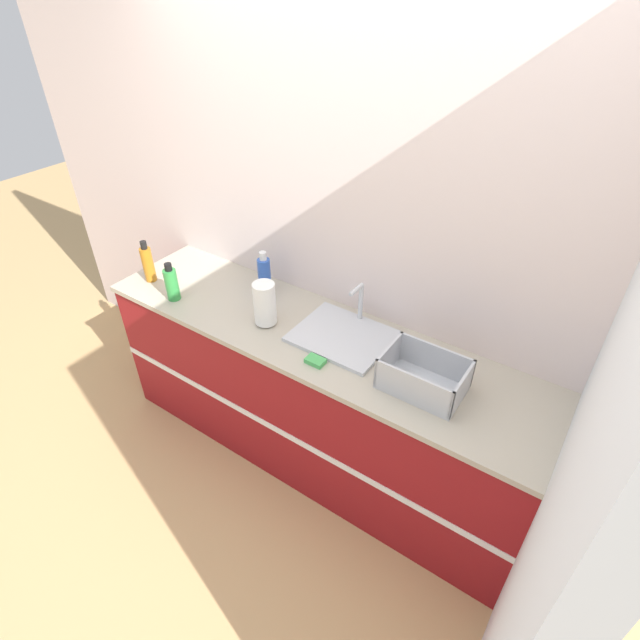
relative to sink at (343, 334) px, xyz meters
name	(u,v)px	position (x,y,z in m)	size (l,w,h in m)	color
ground_plane	(286,484)	(-0.14, -0.35, -0.92)	(12.00, 12.00, 0.00)	tan
wall_back	(351,237)	(-0.14, 0.28, 0.38)	(4.81, 0.06, 2.60)	silver
wall_right	(608,366)	(1.10, -0.05, 0.38)	(0.06, 2.60, 2.60)	silver
counter_cabinet	(315,396)	(-0.14, -0.05, -0.47)	(2.44, 0.62, 0.90)	maroon
sink	(343,334)	(0.00, 0.00, 0.00)	(0.46, 0.38, 0.23)	silver
paper_towel_roll	(265,304)	(-0.39, -0.12, 0.10)	(0.11, 0.11, 0.24)	#4C4C51
dish_rack	(423,378)	(0.48, -0.11, 0.04)	(0.36, 0.24, 0.16)	#B7BABF
bottle_green	(172,284)	(-0.95, -0.24, 0.08)	(0.07, 0.07, 0.22)	#2D8C3D
bottle_amber	(148,263)	(-1.21, -0.18, 0.09)	(0.06, 0.06, 0.25)	#B26B19
bottle_blue	(264,275)	(-0.58, 0.10, 0.09)	(0.07, 0.07, 0.25)	#2D56B7
sponge	(315,361)	(0.00, -0.24, 0.00)	(0.09, 0.06, 0.02)	#4CB259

